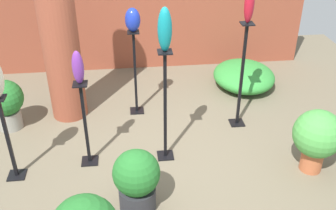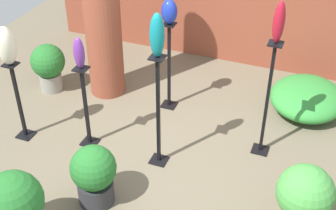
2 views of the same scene
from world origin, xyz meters
TOP-DOWN VIEW (x-y plane):
  - ground_plane at (0.00, 0.00)m, footprint 8.00×8.00m
  - brick_wall_back at (0.00, 2.80)m, footprint 5.60×0.12m
  - brick_pillar at (-1.23, 1.25)m, footprint 0.50×0.50m
  - pedestal_ivory at (-1.72, -0.09)m, footprint 0.20×0.20m
  - pedestal_cobalt at (-0.25, 1.21)m, footprint 0.20×0.20m
  - pedestal_ruby at (1.14, 0.72)m, footprint 0.20×0.20m
  - pedestal_violet at (-0.88, 0.08)m, footprint 0.20×0.20m
  - pedestal_teal at (0.05, 0.09)m, footprint 0.20×0.20m
  - art_vase_cobalt at (-0.25, 1.21)m, footprint 0.20×0.20m
  - art_vase_ruby at (1.14, 0.72)m, footprint 0.12×0.13m
  - art_vase_violet at (-0.88, 0.08)m, footprint 0.13×0.12m
  - art_vase_teal at (0.05, 0.09)m, footprint 0.16×0.16m
  - potted_plant_mid_right at (-0.33, -0.75)m, footprint 0.49×0.49m
  - potted_plant_near_pillar at (1.76, -0.36)m, footprint 0.56×0.56m
  - potted_plant_front_right at (-2.02, 0.98)m, footprint 0.49×0.49m
  - foliage_bed_east at (1.54, 1.80)m, footprint 0.99×1.11m

SIDE VIEW (x-z plane):
  - ground_plane at x=0.00m, z-range 0.00..0.00m
  - foliage_bed_east at x=1.54m, z-range 0.00..0.39m
  - potted_plant_mid_right at x=-0.33m, z-range 0.03..0.74m
  - potted_plant_front_right at x=-2.02m, z-range 0.05..0.76m
  - potted_plant_near_pillar at x=1.76m, z-range 0.08..0.87m
  - pedestal_ivory at x=-1.72m, z-range -0.05..1.01m
  - pedestal_violet at x=-0.88m, z-range -0.05..1.04m
  - pedestal_cobalt at x=-0.25m, z-range -0.05..1.20m
  - pedestal_teal at x=0.05m, z-range -0.05..1.37m
  - pedestal_ruby at x=1.14m, z-range -0.05..1.42m
  - brick_wall_back at x=0.00m, z-range 0.00..1.79m
  - art_vase_violet at x=-0.88m, z-range 1.09..1.47m
  - brick_pillar at x=-1.23m, z-range 0.00..2.76m
  - art_vase_cobalt at x=-0.25m, z-range 1.25..1.57m
  - art_vase_teal at x=0.05m, z-range 1.42..1.90m
  - art_vase_ruby at x=1.14m, z-range 1.48..1.95m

